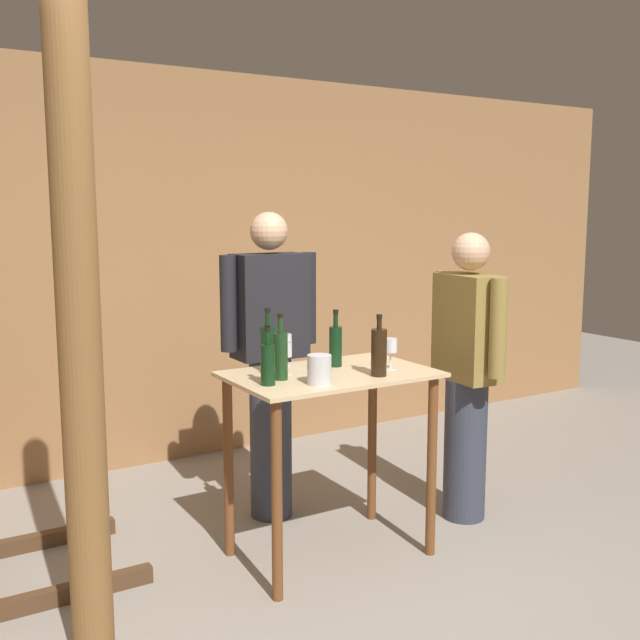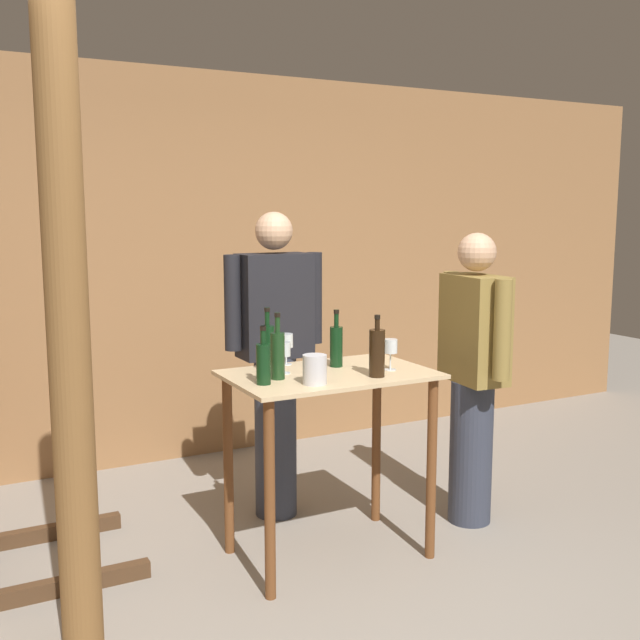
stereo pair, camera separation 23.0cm
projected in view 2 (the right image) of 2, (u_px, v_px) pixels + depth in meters
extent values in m
plane|color=gray|center=(368.00, 620.00, 3.22)|extent=(14.00, 14.00, 0.00)
cube|color=#996B42|center=(186.00, 268.00, 5.21)|extent=(8.40, 0.05, 2.70)
cube|color=#D1B284|center=(329.00, 374.00, 3.71)|extent=(1.00, 0.64, 0.02)
cylinder|color=brown|center=(270.00, 500.00, 3.34)|extent=(0.05, 0.05, 0.94)
cylinder|color=brown|center=(431.00, 469.00, 3.75)|extent=(0.05, 0.05, 0.94)
cylinder|color=brown|center=(228.00, 465.00, 3.80)|extent=(0.05, 0.05, 0.94)
cylinder|color=brown|center=(376.00, 441.00, 4.21)|extent=(0.05, 0.05, 0.94)
cylinder|color=brown|center=(68.00, 318.00, 2.81)|extent=(0.16, 0.16, 2.70)
cylinder|color=black|center=(263.00, 364.00, 3.44)|extent=(0.07, 0.07, 0.19)
cylinder|color=black|center=(263.00, 335.00, 3.42)|extent=(0.02, 0.02, 0.08)
cylinder|color=black|center=(263.00, 328.00, 3.42)|extent=(0.03, 0.03, 0.02)
cylinder|color=#193819|center=(278.00, 356.00, 3.55)|extent=(0.07, 0.07, 0.22)
cylinder|color=#193819|center=(277.00, 323.00, 3.52)|extent=(0.02, 0.02, 0.10)
cylinder|color=black|center=(277.00, 315.00, 3.52)|extent=(0.03, 0.03, 0.02)
cylinder|color=black|center=(267.00, 348.00, 3.73)|extent=(0.07, 0.07, 0.23)
cylinder|color=black|center=(267.00, 317.00, 3.71)|extent=(0.02, 0.02, 0.09)
cylinder|color=black|center=(267.00, 309.00, 3.71)|extent=(0.03, 0.03, 0.02)
cylinder|color=black|center=(336.00, 347.00, 3.83)|extent=(0.07, 0.07, 0.21)
cylinder|color=black|center=(336.00, 318.00, 3.81)|extent=(0.02, 0.02, 0.09)
cylinder|color=black|center=(336.00, 312.00, 3.80)|extent=(0.03, 0.03, 0.02)
cylinder|color=black|center=(377.00, 353.00, 3.60)|extent=(0.08, 0.08, 0.23)
cylinder|color=black|center=(377.00, 322.00, 3.58)|extent=(0.02, 0.02, 0.07)
cylinder|color=black|center=(377.00, 317.00, 3.57)|extent=(0.03, 0.03, 0.02)
cylinder|color=silver|center=(284.00, 373.00, 3.68)|extent=(0.06, 0.06, 0.00)
cylinder|color=silver|center=(284.00, 364.00, 3.67)|extent=(0.01, 0.01, 0.08)
cylinder|color=silver|center=(284.00, 349.00, 3.66)|extent=(0.06, 0.06, 0.07)
cylinder|color=silver|center=(286.00, 364.00, 3.89)|extent=(0.06, 0.06, 0.00)
cylinder|color=silver|center=(286.00, 356.00, 3.89)|extent=(0.01, 0.01, 0.09)
cylinder|color=silver|center=(286.00, 340.00, 3.87)|extent=(0.07, 0.07, 0.07)
cylinder|color=silver|center=(390.00, 370.00, 3.76)|extent=(0.06, 0.06, 0.00)
cylinder|color=silver|center=(390.00, 361.00, 3.75)|extent=(0.01, 0.01, 0.08)
cylinder|color=silver|center=(391.00, 346.00, 3.74)|extent=(0.07, 0.07, 0.07)
cylinder|color=silver|center=(315.00, 370.00, 3.45)|extent=(0.11, 0.11, 0.14)
cylinder|color=#333847|center=(471.00, 452.00, 4.21)|extent=(0.24, 0.24, 0.81)
cube|color=olive|center=(475.00, 329.00, 4.11)|extent=(0.25, 0.42, 0.59)
sphere|color=tan|center=(477.00, 252.00, 4.04)|extent=(0.21, 0.21, 0.21)
cylinder|color=olive|center=(450.00, 317.00, 4.33)|extent=(0.09, 0.09, 0.53)
cylinder|color=olive|center=(502.00, 330.00, 3.87)|extent=(0.09, 0.09, 0.53)
cylinder|color=#333847|center=(276.00, 436.00, 4.30)|extent=(0.24, 0.24, 0.93)
cube|color=black|center=(274.00, 306.00, 4.19)|extent=(0.40, 0.22, 0.58)
sphere|color=tan|center=(274.00, 231.00, 4.13)|extent=(0.21, 0.21, 0.21)
cylinder|color=black|center=(314.00, 298.00, 4.30)|extent=(0.09, 0.09, 0.52)
cylinder|color=black|center=(232.00, 303.00, 4.07)|extent=(0.09, 0.09, 0.52)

